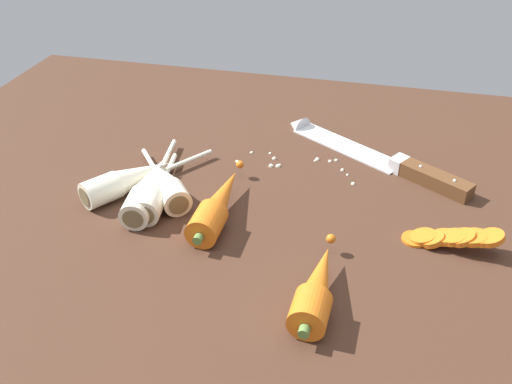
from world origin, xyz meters
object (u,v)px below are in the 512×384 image
at_px(whole_carrot_second, 317,288).
at_px(chefs_knife, 368,153).
at_px(parsnip_mid_left, 155,192).
at_px(carrot_slice_stack, 452,238).
at_px(parsnip_mid_right, 129,179).
at_px(parsnip_back, 148,188).
at_px(parsnip_front, 166,184).
at_px(whole_carrot, 218,204).

bearing_deg(whole_carrot_second, chefs_knife, 84.98).
distance_m(parsnip_mid_left, carrot_slice_stack, 0.40).
distance_m(parsnip_mid_right, parsnip_back, 0.04).
bearing_deg(chefs_knife, parsnip_back, -145.82).
bearing_deg(parsnip_front, parsnip_mid_right, -178.38).
relative_size(chefs_knife, parsnip_mid_left, 1.75).
distance_m(parsnip_front, carrot_slice_stack, 0.39).
bearing_deg(whole_carrot, parsnip_back, 170.69).
relative_size(whole_carrot_second, parsnip_mid_right, 0.88).
xyz_separation_m(whole_carrot_second, parsnip_mid_left, (-0.25, 0.14, -0.00)).
bearing_deg(parsnip_front, carrot_slice_stack, -3.81).
bearing_deg(parsnip_mid_right, whole_carrot, -12.94).
height_order(chefs_knife, parsnip_front, parsnip_front).
height_order(whole_carrot_second, parsnip_mid_left, whole_carrot_second).
bearing_deg(parsnip_back, carrot_slice_stack, -1.30).
bearing_deg(parsnip_mid_left, parsnip_back, 152.03).
bearing_deg(whole_carrot_second, carrot_slice_stack, 42.55).
xyz_separation_m(chefs_knife, carrot_slice_stack, (0.12, -0.21, 0.01)).
bearing_deg(parsnip_mid_right, carrot_slice_stack, -3.14).
bearing_deg(carrot_slice_stack, parsnip_mid_right, 176.86).
distance_m(parsnip_mid_right, carrot_slice_stack, 0.45).
relative_size(parsnip_mid_left, carrot_slice_stack, 1.47).
bearing_deg(whole_carrot, parsnip_mid_left, 173.47).
height_order(parsnip_back, carrot_slice_stack, parsnip_back).
relative_size(parsnip_mid_left, parsnip_back, 0.77).
relative_size(whole_carrot_second, carrot_slice_stack, 1.40).
height_order(parsnip_front, parsnip_back, same).
relative_size(parsnip_mid_left, parsnip_mid_right, 0.92).
bearing_deg(parsnip_mid_right, chefs_knife, 29.19).
bearing_deg(parsnip_mid_right, parsnip_front, 1.62).
distance_m(whole_carrot, carrot_slice_stack, 0.31).
distance_m(parsnip_front, parsnip_mid_left, 0.02).
xyz_separation_m(chefs_knife, whole_carrot, (-0.19, -0.22, 0.01)).
relative_size(parsnip_front, parsnip_back, 0.68).
distance_m(whole_carrot, parsnip_front, 0.09).
xyz_separation_m(whole_carrot_second, parsnip_mid_right, (-0.30, 0.16, -0.00)).
bearing_deg(parsnip_mid_right, parsnip_back, -23.15).
distance_m(parsnip_mid_left, parsnip_mid_right, 0.05).
bearing_deg(parsnip_mid_right, whole_carrot_second, -28.73).
relative_size(chefs_knife, parsnip_front, 1.97).
height_order(whole_carrot_second, carrot_slice_stack, whole_carrot_second).
bearing_deg(whole_carrot, chefs_knife, 49.46).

